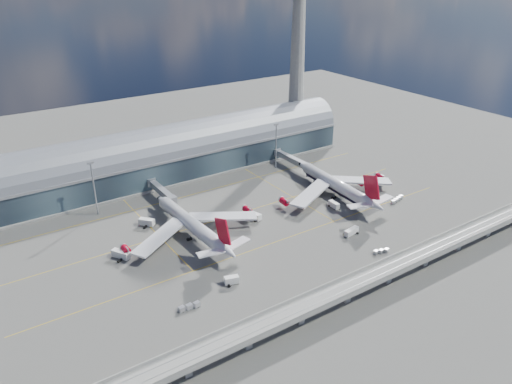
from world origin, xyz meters
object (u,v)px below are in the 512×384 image
service_truck_0 (121,254)px  service_truck_1 (232,280)px  control_tower (297,60)px  service_truck_3 (334,205)px  floodlight_mast_right (276,145)px  airliner_right (337,186)px  service_truck_4 (255,216)px  cargo_train_2 (397,199)px  floodlight_mast_left (94,187)px  service_truck_5 (147,222)px  airliner_left (193,225)px  service_truck_2 (351,232)px  cargo_train_1 (381,251)px  cargo_train_0 (189,307)px

service_truck_0 → service_truck_1: service_truck_0 is taller
control_tower → service_truck_1: control_tower is taller
service_truck_1 → service_truck_3: service_truck_1 is taller
floodlight_mast_right → airliner_right: (3.74, -45.57, -8.30)m
airliner_right → service_truck_4: airliner_right is taller
floodlight_mast_right → cargo_train_2: (23.97, -66.41, -12.80)m
floodlight_mast_left → service_truck_5: 29.16m
airliner_left → service_truck_3: size_ratio=10.60×
cargo_train_2 → airliner_left: bearing=90.1°
control_tower → cargo_train_2: 107.77m
control_tower → airliner_left: control_tower is taller
airliner_left → service_truck_2: airliner_left is taller
service_truck_5 → service_truck_2: bearing=-79.3°
service_truck_4 → service_truck_5: (-42.43, 21.86, 0.08)m
service_truck_5 → airliner_right: bearing=-55.0°
airliner_right → service_truck_5: bearing=169.7°
service_truck_3 → cargo_train_1: service_truck_3 is taller
control_tower → service_truck_0: size_ratio=13.07×
airliner_right → control_tower: bearing=71.3°
control_tower → cargo_train_0: (-131.30, -112.15, -50.73)m
floodlight_mast_right → service_truck_4: (-43.10, -44.16, -12.06)m
floodlight_mast_right → service_truck_2: size_ratio=3.25×
airliner_right → cargo_train_0: bearing=-154.6°
service_truck_1 → service_truck_0: bearing=51.8°
control_tower → cargo_train_1: 143.11m
control_tower → cargo_train_0: control_tower is taller
floodlight_mast_right → service_truck_3: size_ratio=4.27×
service_truck_4 → cargo_train_1: size_ratio=0.85×
airliner_right → cargo_train_2: airliner_right is taller
service_truck_3 → cargo_train_0: (-90.30, -29.40, -0.56)m
airliner_right → service_truck_3: (-9.74, -9.18, -3.88)m
service_truck_0 → service_truck_4: bearing=-32.1°
floodlight_mast_right → service_truck_2: 80.57m
floodlight_mast_right → service_truck_3: 56.41m
floodlight_mast_left → cargo_train_1: 126.71m
floodlight_mast_right → cargo_train_2: 71.75m
floodlight_mast_right → cargo_train_1: size_ratio=3.71×
airliner_left → floodlight_mast_right: bearing=27.9°
service_truck_3 → service_truck_0: bearing=175.2°
airliner_left → service_truck_2: size_ratio=8.06×
service_truck_3 → service_truck_2: bearing=-112.2°
service_truck_2 → airliner_right: bearing=-42.4°
service_truck_2 → service_truck_3: service_truck_3 is taller
control_tower → cargo_train_0: 179.98m
service_truck_3 → service_truck_4: 38.58m
service_truck_0 → service_truck_3: 99.07m
service_truck_0 → service_truck_1: bearing=-84.5°
floodlight_mast_right → cargo_train_0: size_ratio=3.26×
service_truck_0 → cargo_train_0: (7.86, -42.80, -0.73)m
control_tower → cargo_train_1: bearing=-113.0°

